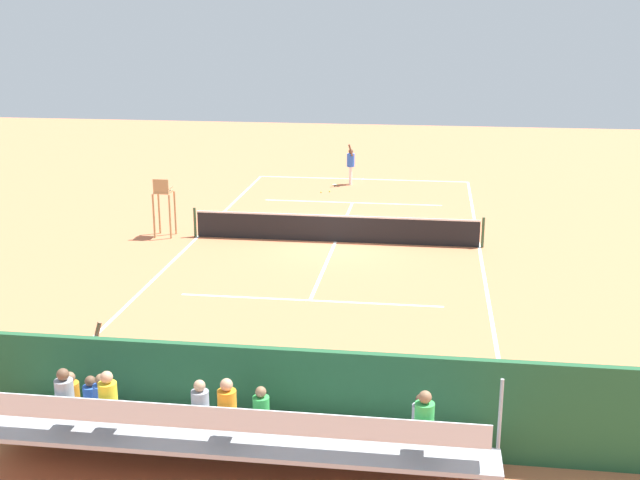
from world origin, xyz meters
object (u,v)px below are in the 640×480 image
(courtside_bench, at_px, (354,406))
(tennis_racket, at_px, (335,185))
(bleacher_stand, at_px, (224,433))
(umpire_chair, at_px, (163,201))
(equipment_bag, at_px, (251,420))
(tennis_ball_far, at_px, (321,192))
(tennis_net, at_px, (336,228))
(tennis_ball_near, at_px, (330,191))
(tennis_player, at_px, (351,163))
(line_judge, at_px, (95,367))

(courtside_bench, distance_m, tennis_racket, 22.98)
(bleacher_stand, distance_m, umpire_chair, 16.46)
(equipment_bag, distance_m, tennis_ball_far, 21.21)
(tennis_net, relative_size, bleacher_stand, 1.14)
(umpire_chair, height_order, tennis_ball_near, umpire_chair)
(courtside_bench, height_order, equipment_bag, courtside_bench)
(courtside_bench, height_order, tennis_player, tennis_player)
(tennis_player, relative_size, tennis_racket, 3.36)
(courtside_bench, relative_size, tennis_ball_far, 27.27)
(tennis_player, relative_size, line_judge, 1.00)
(tennis_racket, xyz_separation_m, tennis_ball_far, (0.42, 1.74, 0.02))
(line_judge, bearing_deg, tennis_ball_near, -95.61)
(tennis_net, relative_size, umpire_chair, 4.81)
(tennis_player, bearing_deg, umpire_chair, 59.71)
(umpire_chair, xyz_separation_m, tennis_ball_near, (-4.98, -8.07, -1.28))
(tennis_player, xyz_separation_m, line_judge, (2.84, 22.94, 0.00))
(bleacher_stand, distance_m, courtside_bench, 2.97)
(tennis_net, distance_m, tennis_ball_near, 8.06)
(tennis_ball_far, relative_size, line_judge, 0.03)
(bleacher_stand, distance_m, line_judge, 3.88)
(courtside_bench, xyz_separation_m, equipment_bag, (2.02, 0.13, -0.38))
(tennis_racket, height_order, line_judge, line_judge)
(equipment_bag, height_order, tennis_racket, equipment_bag)
(umpire_chair, xyz_separation_m, courtside_bench, (-8.15, 13.15, -0.76))
(courtside_bench, bearing_deg, tennis_ball_near, -81.50)
(tennis_ball_near, height_order, tennis_ball_far, same)
(tennis_ball_near, relative_size, line_judge, 0.03)
(bleacher_stand, relative_size, equipment_bag, 10.07)
(equipment_bag, height_order, tennis_ball_near, equipment_bag)
(courtside_bench, xyz_separation_m, tennis_ball_near, (3.17, -21.23, -0.53))
(tennis_net, bearing_deg, equipment_bag, 89.72)
(tennis_player, height_order, line_judge, same)
(tennis_net, distance_m, tennis_racket, 9.58)
(tennis_player, distance_m, line_judge, 23.12)
(equipment_bag, relative_size, tennis_racket, 1.57)
(tennis_ball_near, bearing_deg, tennis_player, -113.44)
(tennis_net, relative_size, courtside_bench, 5.72)
(bleacher_stand, bearing_deg, tennis_ball_near, -87.20)
(tennis_player, distance_m, tennis_ball_near, 2.15)
(tennis_player, bearing_deg, courtside_bench, 95.99)
(line_judge, bearing_deg, tennis_net, -104.01)
(courtside_bench, distance_m, tennis_ball_far, 21.33)
(umpire_chair, bearing_deg, equipment_bag, 114.79)
(tennis_ball_near, bearing_deg, umpire_chair, 58.33)
(bleacher_stand, height_order, tennis_ball_far, bleacher_stand)
(tennis_player, xyz_separation_m, tennis_ball_far, (1.13, 1.96, -0.98))
(courtside_bench, xyz_separation_m, tennis_player, (2.41, -22.98, 0.46))
(equipment_bag, xyz_separation_m, line_judge, (3.24, -0.17, 0.84))
(courtside_bench, bearing_deg, line_judge, -0.47)
(tennis_ball_far, bearing_deg, tennis_net, 101.55)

